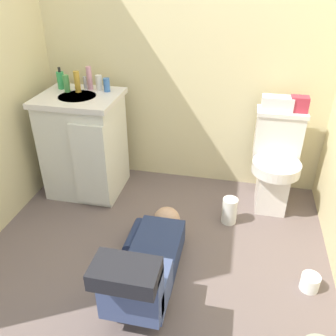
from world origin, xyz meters
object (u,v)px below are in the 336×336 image
object	(u,v)px
tissue_box	(277,103)
bottle_white	(99,83)
soap_dispenser	(61,80)
toilet	(275,162)
vanity_cabinet	(85,144)
paper_towel_roll	(229,211)
toilet_paper_roll	(310,282)
faucet	(85,83)
bottle_blue	(107,85)
bottle_amber	(77,82)
bottle_green	(67,84)
bottle_pink	(89,78)
person_plumber	(147,263)
toiletry_bag	(299,104)

from	to	relation	value
tissue_box	bottle_white	bearing A→B (deg)	-178.30
soap_dispenser	toilet	bearing A→B (deg)	-0.67
vanity_cabinet	paper_towel_roll	world-z (taller)	vanity_cabinet
bottle_white	toilet_paper_roll	distance (m)	2.01
faucet	bottle_blue	world-z (taller)	bottle_blue
bottle_amber	paper_towel_roll	distance (m)	1.49
toilet_paper_roll	vanity_cabinet	bearing A→B (deg)	156.24
paper_towel_roll	bottle_green	bearing A→B (deg)	168.14
faucet	bottle_pink	bearing A→B (deg)	12.55
vanity_cabinet	tissue_box	xyz separation A→B (m)	(1.44, 0.20, 0.38)
bottle_blue	bottle_pink	bearing A→B (deg)	172.16
bottle_amber	bottle_green	bearing A→B (deg)	-171.01
person_plumber	tissue_box	size ratio (longest dim) A/B	4.84
toilet	tissue_box	bearing A→B (deg)	116.43
bottle_white	toiletry_bag	bearing A→B (deg)	1.53
soap_dispenser	toilet_paper_roll	distance (m)	2.24
tissue_box	bottle_amber	bearing A→B (deg)	-175.21
toilet	toilet_paper_roll	distance (m)	0.93
faucet	bottle_blue	size ratio (longest dim) A/B	0.98
bottle_amber	toiletry_bag	bearing A→B (deg)	4.35
bottle_green	bottle_blue	size ratio (longest dim) A/B	1.25
vanity_cabinet	person_plumber	world-z (taller)	vanity_cabinet
person_plumber	bottle_blue	distance (m)	1.39
paper_towel_roll	bottle_amber	bearing A→B (deg)	166.79
vanity_cabinet	bottle_green	distance (m)	0.48
person_plumber	bottle_green	xyz separation A→B (m)	(-0.87, 0.98, 0.71)
tissue_box	toiletry_bag	distance (m)	0.15
bottle_green	toilet_paper_roll	bearing A→B (deg)	-24.03
toiletry_bag	bottle_pink	size ratio (longest dim) A/B	0.70
faucet	bottle_green	bearing A→B (deg)	-142.17
soap_dispenser	faucet	bearing A→B (deg)	6.01
person_plumber	bottle_green	size ratio (longest dim) A/B	8.35
toilet	vanity_cabinet	world-z (taller)	vanity_cabinet
tissue_box	bottle_pink	xyz separation A→B (m)	(-1.41, -0.04, 0.11)
paper_towel_roll	vanity_cabinet	bearing A→B (deg)	169.84
bottle_amber	paper_towel_roll	bearing A→B (deg)	-13.21
paper_towel_roll	bottle_white	bearing A→B (deg)	161.11
faucet	soap_dispenser	xyz separation A→B (m)	(-0.19, -0.02, 0.02)
bottle_amber	bottle_blue	world-z (taller)	bottle_amber
bottle_pink	paper_towel_roll	size ratio (longest dim) A/B	0.88
bottle_green	bottle_blue	bearing A→B (deg)	14.28
vanity_cabinet	toiletry_bag	size ratio (longest dim) A/B	6.61
person_plumber	toiletry_bag	bearing A→B (deg)	53.11
vanity_cabinet	bottle_blue	bearing A→B (deg)	37.23
bottle_amber	bottle_white	xyz separation A→B (m)	(0.14, 0.08, -0.02)
soap_dispenser	paper_towel_roll	world-z (taller)	soap_dispenser
vanity_cabinet	faucet	distance (m)	0.47
toilet	bottle_blue	world-z (taller)	bottle_blue
person_plumber	soap_dispenser	bearing A→B (deg)	132.17
person_plumber	bottle_pink	distance (m)	1.49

